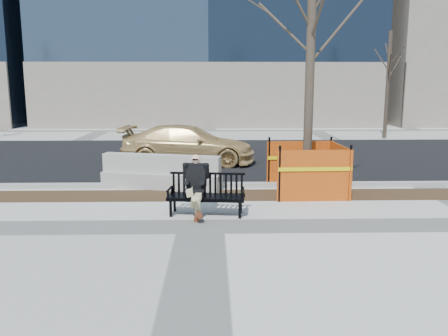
{
  "coord_description": "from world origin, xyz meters",
  "views": [
    {
      "loc": [
        0.25,
        -9.09,
        2.87
      ],
      "look_at": [
        0.5,
        1.44,
        0.92
      ],
      "focal_mm": 37.86,
      "sensor_mm": 36.0,
      "label": 1
    }
  ],
  "objects_px": {
    "bench": "(206,215)",
    "sedan": "(188,164)",
    "tree_fence": "(306,193)",
    "seated_man": "(196,214)",
    "jersey_barrier_left": "(162,188)"
  },
  "relations": [
    {
      "from": "bench",
      "to": "tree_fence",
      "type": "height_order",
      "value": "tree_fence"
    },
    {
      "from": "seated_man",
      "to": "sedan",
      "type": "xyz_separation_m",
      "value": [
        -0.49,
        6.45,
        0.0
      ]
    },
    {
      "from": "sedan",
      "to": "jersey_barrier_left",
      "type": "bearing_deg",
      "value": 177.89
    },
    {
      "from": "sedan",
      "to": "jersey_barrier_left",
      "type": "relative_size",
      "value": 1.43
    },
    {
      "from": "bench",
      "to": "tree_fence",
      "type": "relative_size",
      "value": 0.25
    },
    {
      "from": "tree_fence",
      "to": "sedan",
      "type": "bearing_deg",
      "value": 125.88
    },
    {
      "from": "bench",
      "to": "tree_fence",
      "type": "distance_m",
      "value": 3.24
    },
    {
      "from": "tree_fence",
      "to": "sedan",
      "type": "distance_m",
      "value": 5.61
    },
    {
      "from": "bench",
      "to": "seated_man",
      "type": "distance_m",
      "value": 0.24
    },
    {
      "from": "seated_man",
      "to": "tree_fence",
      "type": "xyz_separation_m",
      "value": [
        2.8,
        1.9,
        0.0
      ]
    },
    {
      "from": "seated_man",
      "to": "jersey_barrier_left",
      "type": "bearing_deg",
      "value": 118.1
    },
    {
      "from": "seated_man",
      "to": "tree_fence",
      "type": "relative_size",
      "value": 0.19
    },
    {
      "from": "tree_fence",
      "to": "sedan",
      "type": "xyz_separation_m",
      "value": [
        -3.29,
        4.55,
        0.0
      ]
    },
    {
      "from": "bench",
      "to": "sedan",
      "type": "xyz_separation_m",
      "value": [
        -0.72,
        6.52,
        0.0
      ]
    },
    {
      "from": "bench",
      "to": "sedan",
      "type": "height_order",
      "value": "sedan"
    }
  ]
}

